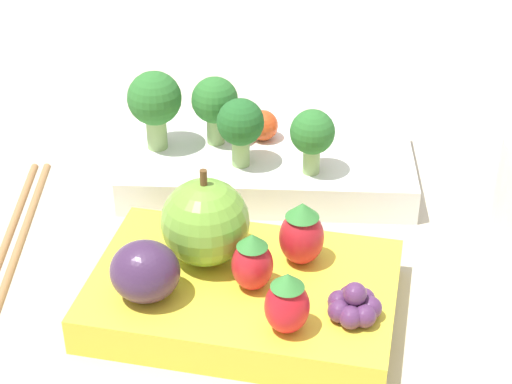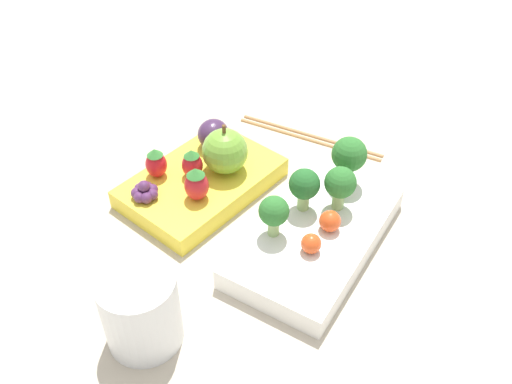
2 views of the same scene
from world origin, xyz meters
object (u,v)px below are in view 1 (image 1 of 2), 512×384
Objects in this scene: broccoli_floret_2 at (312,134)px; grape_cluster at (354,305)px; bento_box_savoury at (266,162)px; strawberry_1 at (302,234)px; broccoli_floret_0 at (215,102)px; broccoli_floret_1 at (155,101)px; cherry_tomato_0 at (313,130)px; plum at (145,271)px; strawberry_2 at (258,262)px; chopsticks_pair at (13,239)px; cherry_tomato_1 at (263,125)px; broccoli_floret_3 at (240,124)px; bento_box_fruit at (243,294)px; apple at (205,222)px; strawberry_0 at (287,303)px.

broccoli_floret_2 is 1.55× the size of grape_cluster.
strawberry_1 reaches higher than bento_box_savoury.
broccoli_floret_0 is (-0.04, 0.01, 0.05)m from bento_box_savoury.
broccoli_floret_1 is 0.12m from broccoli_floret_2.
bento_box_savoury is 10.33× the size of cherry_tomato_0.
plum is at bearing -96.33° from broccoli_floret_0.
strawberry_2 is 0.93× the size of plum.
broccoli_floret_0 reaches higher than plum.
cherry_tomato_0 is 0.52× the size of plum.
bento_box_savoury reaches higher than chopsticks_pair.
broccoli_floret_2 is at bearing -51.15° from cherry_tomato_1.
broccoli_floret_3 is 0.05m from cherry_tomato_1.
bento_box_fruit is 0.03m from strawberry_2.
chopsticks_pair is (-0.11, 0.08, -0.04)m from plum.
bento_box_savoury is 0.10m from broccoli_floret_1.
broccoli_floret_0 is 0.09m from broccoli_floret_2.
broccoli_floret_1 is 2.62× the size of cherry_tomato_1.
grape_cluster is (0.07, -0.21, -0.01)m from cherry_tomato_1.
cherry_tomato_0 is 0.04m from cherry_tomato_1.
broccoli_floret_1 is 0.30× the size of chopsticks_pair.
chopsticks_pair is at bearing 163.80° from apple.
strawberry_1 is at bearing 121.83° from grape_cluster.
bento_box_fruit is at bearing -107.35° from broccoli_floret_2.
grape_cluster is (0.03, -0.16, -0.03)m from broccoli_floret_2.
plum is (-0.04, -0.16, -0.02)m from broccoli_floret_3.
broccoli_floret_3 reaches higher than broccoli_floret_2.
bento_box_savoury is 0.15m from apple.
strawberry_1 is at bearing -92.46° from broccoli_floret_2.
strawberry_2 reaches higher than chopsticks_pair.
strawberry_1 is (0.07, -0.15, -0.02)m from broccoli_floret_0.
broccoli_floret_2 reaches higher than bento_box_savoury.
chopsticks_pair is at bearing -162.41° from broccoli_floret_2.
cherry_tomato_0 is 0.67× the size of grape_cluster.
broccoli_floret_0 reaches higher than broccoli_floret_2.
apple is 0.16m from chopsticks_pair.
apple is (-0.03, -0.14, 0.04)m from bento_box_savoury.
strawberry_0 is at bearing -160.50° from grape_cluster.
broccoli_floret_0 reaches higher than chopsticks_pair.
broccoli_floret_1 is 0.19m from strawberry_2.
bento_box_fruit is at bearing -77.97° from broccoli_floret_0.
strawberry_2 is at bearing -36.80° from bento_box_fruit.
broccoli_floret_3 reaches higher than bento_box_savoury.
bento_box_savoury is 1.07× the size of chopsticks_pair.
strawberry_0 is 0.07m from strawberry_1.
broccoli_floret_1 is at bearing -166.62° from cherry_tomato_1.
plum reaches higher than bento_box_savoury.
bento_box_fruit is 0.08m from grape_cluster.
strawberry_1 reaches higher than chopsticks_pair.
strawberry_1 is (0.05, -0.11, -0.02)m from broccoli_floret_3.
cherry_tomato_0 is at bearing 17.51° from bento_box_savoury.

